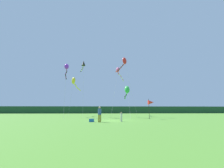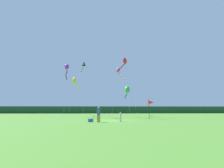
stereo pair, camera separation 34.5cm
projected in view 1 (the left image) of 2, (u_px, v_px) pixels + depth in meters
The scene contains 12 objects.
ground_plane at pixel (115, 120), 21.16m from camera, with size 120.00×120.00×0.00m, color #4C842D.
distant_treeline at pixel (107, 110), 65.70m from camera, with size 108.00×2.94×2.89m, color #1E4228.
person_adult at pixel (100, 113), 18.15m from camera, with size 0.40×0.40×1.82m.
person_child at pixel (121, 116), 19.07m from camera, with size 0.25×0.25×1.15m.
cooler_box at pixel (92, 120), 18.54m from camera, with size 0.60×0.34×0.36m, color #1959B2.
banner_flag_pole at pixel (151, 103), 24.78m from camera, with size 0.90×0.70×3.19m.
kite_yellow at pixel (74, 82), 36.08m from camera, with size 1.53×7.64×9.00m.
kite_purple at pixel (66, 69), 30.69m from camera, with size 2.04×8.74×10.40m.
kite_green at pixel (127, 90), 29.75m from camera, with size 0.99×8.32×6.11m.
kite_red at pixel (124, 62), 33.79m from camera, with size 3.48×6.99×12.80m.
kite_rainbow at pixel (119, 72), 39.31m from camera, with size 4.22×10.59×12.10m.
kite_black at pixel (83, 64), 32.31m from camera, with size 1.52×4.90×11.62m.
Camera 1 is at (-1.65, -21.63, 1.42)m, focal length 24.82 mm.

